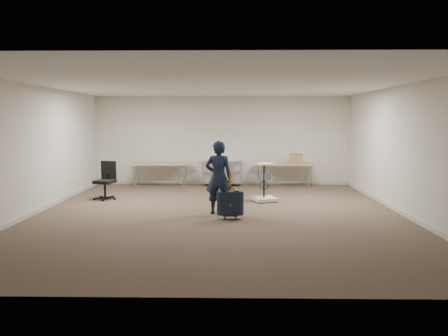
{
  "coord_description": "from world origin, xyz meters",
  "views": [
    {
      "loc": [
        0.3,
        -9.34,
        2.04
      ],
      "look_at": [
        0.13,
        0.3,
        0.99
      ],
      "focal_mm": 35.0,
      "sensor_mm": 36.0,
      "label": 1
    }
  ],
  "objects": [
    {
      "name": "room_shell",
      "position": [
        0.0,
        1.38,
        0.05
      ],
      "size": [
        8.0,
        9.0,
        9.0
      ],
      "color": "beige",
      "rests_on": "ground"
    },
    {
      "name": "equipment_cart",
      "position": [
        1.14,
        1.55,
        0.25
      ],
      "size": [
        0.65,
        0.65,
        0.97
      ],
      "color": "beige",
      "rests_on": "ground"
    },
    {
      "name": "folding_table_left",
      "position": [
        -1.9,
        3.95,
        0.68
      ],
      "size": [
        1.8,
        0.75,
        0.73
      ],
      "color": "#9A835E",
      "rests_on": "ground"
    },
    {
      "name": "office_chair",
      "position": [
        -2.97,
        1.8,
        0.3
      ],
      "size": [
        0.6,
        0.6,
        0.98
      ],
      "color": "black",
      "rests_on": "ground"
    },
    {
      "name": "cardboard_box",
      "position": [
        2.26,
        3.91,
        0.88
      ],
      "size": [
        0.43,
        0.34,
        0.3
      ],
      "primitive_type": "cube",
      "rotation": [
        0.0,
        0.0,
        -0.13
      ],
      "color": "olive",
      "rests_on": "folding_table_right"
    },
    {
      "name": "folding_table_right",
      "position": [
        1.9,
        3.95,
        0.68
      ],
      "size": [
        1.8,
        0.75,
        0.73
      ],
      "color": "#9A835E",
      "rests_on": "ground"
    },
    {
      "name": "ground",
      "position": [
        0.0,
        0.0,
        0.0
      ],
      "size": [
        9.0,
        9.0,
        0.0
      ],
      "primitive_type": "plane",
      "color": "#4B3B2D",
      "rests_on": "ground"
    },
    {
      "name": "wire_shelf",
      "position": [
        0.0,
        4.2,
        0.44
      ],
      "size": [
        1.22,
        0.47,
        0.8
      ],
      "color": "silver",
      "rests_on": "ground"
    },
    {
      "name": "suitcase",
      "position": [
        0.27,
        -0.46,
        0.33
      ],
      "size": [
        0.36,
        0.21,
        0.98
      ],
      "color": "#161C32",
      "rests_on": "ground"
    },
    {
      "name": "person",
      "position": [
        0.02,
        0.06,
        0.8
      ],
      "size": [
        0.63,
        0.45,
        1.61
      ],
      "primitive_type": "imported",
      "rotation": [
        0.0,
        0.0,
        3.03
      ],
      "color": "black",
      "rests_on": "ground"
    }
  ]
}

